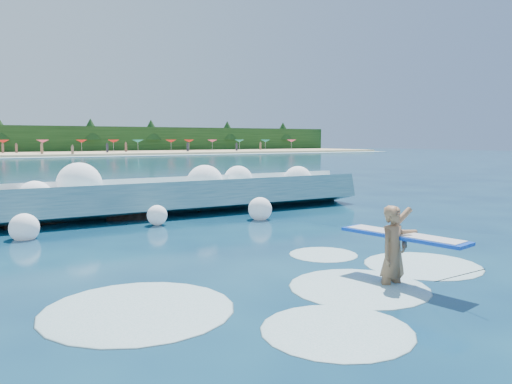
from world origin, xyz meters
TOP-DOWN VIEW (x-y plane):
  - ground at (0.00, 0.00)m, footprint 200.00×200.00m
  - wet_band at (0.00, 67.00)m, footprint 140.00×5.00m
  - breaking_wave at (-0.62, 7.34)m, footprint 18.10×2.82m
  - rock_cluster at (-0.62, 7.77)m, footprint 8.21×3.29m
  - surfer_with_board at (1.33, -3.10)m, footprint 1.10×2.92m
  - wave_spray at (-0.95, 7.14)m, footprint 15.25×4.35m
  - surf_foam at (-0.12, -2.61)m, footprint 9.87×5.47m

SIDE VIEW (x-z plane):
  - ground at x=0.00m, z-range 0.00..0.00m
  - surf_foam at x=-0.12m, z-range -0.07..0.07m
  - wet_band at x=0.00m, z-range 0.00..0.08m
  - rock_cluster at x=-0.62m, z-range -0.24..1.09m
  - breaking_wave at x=-0.62m, z-range -0.24..1.33m
  - surfer_with_board at x=1.33m, z-range -0.23..1.50m
  - wave_spray at x=-0.95m, z-range -0.04..1.94m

